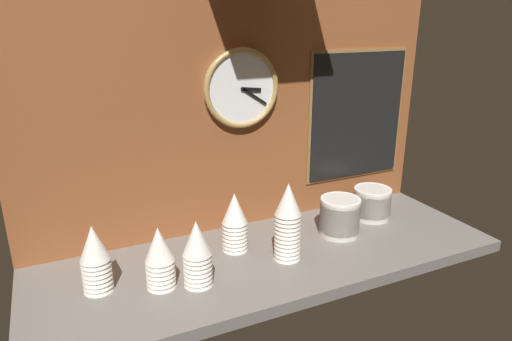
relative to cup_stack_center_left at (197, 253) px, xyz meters
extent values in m
cube|color=slate|center=(0.29, 0.08, -0.13)|extent=(1.60, 0.56, 0.04)
cube|color=brown|center=(0.29, 0.35, 0.42)|extent=(1.60, 0.03, 1.05)
cone|color=white|center=(0.00, 0.00, -0.05)|extent=(0.09, 0.09, 0.11)
cone|color=white|center=(0.00, 0.00, -0.04)|extent=(0.09, 0.09, 0.11)
cone|color=white|center=(0.00, 0.00, -0.02)|extent=(0.09, 0.09, 0.11)
cone|color=white|center=(0.00, 0.00, -0.01)|extent=(0.09, 0.09, 0.11)
cone|color=white|center=(0.00, 0.00, 0.01)|extent=(0.09, 0.09, 0.11)
cone|color=white|center=(0.00, 0.00, 0.02)|extent=(0.09, 0.09, 0.11)
cone|color=white|center=(0.00, 0.00, 0.04)|extent=(0.09, 0.09, 0.11)
cone|color=white|center=(0.00, 0.00, 0.05)|extent=(0.09, 0.09, 0.11)
cone|color=white|center=(-0.10, 0.04, -0.05)|extent=(0.09, 0.09, 0.11)
cone|color=white|center=(-0.10, 0.04, -0.04)|extent=(0.09, 0.09, 0.11)
cone|color=white|center=(-0.10, 0.04, -0.02)|extent=(0.09, 0.09, 0.11)
cone|color=white|center=(-0.10, 0.04, -0.01)|extent=(0.09, 0.09, 0.11)
cone|color=white|center=(-0.10, 0.04, 0.01)|extent=(0.09, 0.09, 0.11)
cone|color=white|center=(-0.10, 0.04, 0.02)|extent=(0.09, 0.09, 0.11)
cone|color=white|center=(-0.10, 0.04, 0.04)|extent=(0.09, 0.09, 0.11)
cone|color=white|center=(-0.28, 0.10, -0.05)|extent=(0.09, 0.09, 0.11)
cone|color=white|center=(-0.28, 0.10, -0.04)|extent=(0.09, 0.09, 0.11)
cone|color=white|center=(-0.28, 0.10, -0.02)|extent=(0.09, 0.09, 0.11)
cone|color=white|center=(-0.28, 0.10, -0.01)|extent=(0.09, 0.09, 0.11)
cone|color=white|center=(-0.28, 0.10, 0.01)|extent=(0.09, 0.09, 0.11)
cone|color=white|center=(-0.28, 0.10, 0.02)|extent=(0.09, 0.09, 0.11)
cone|color=white|center=(-0.28, 0.10, 0.04)|extent=(0.09, 0.09, 0.11)
cone|color=white|center=(-0.28, 0.10, 0.05)|extent=(0.09, 0.09, 0.11)
cone|color=white|center=(0.32, 0.02, -0.05)|extent=(0.09, 0.09, 0.11)
cone|color=white|center=(0.32, 0.02, -0.04)|extent=(0.09, 0.09, 0.11)
cone|color=white|center=(0.32, 0.02, -0.02)|extent=(0.09, 0.09, 0.11)
cone|color=white|center=(0.32, 0.02, -0.01)|extent=(0.09, 0.09, 0.11)
cone|color=white|center=(0.32, 0.02, 0.01)|extent=(0.09, 0.09, 0.11)
cone|color=white|center=(0.32, 0.02, 0.02)|extent=(0.09, 0.09, 0.11)
cone|color=white|center=(0.32, 0.02, 0.04)|extent=(0.09, 0.09, 0.11)
cone|color=white|center=(0.32, 0.02, 0.05)|extent=(0.09, 0.09, 0.11)
cone|color=white|center=(0.32, 0.02, 0.07)|extent=(0.09, 0.09, 0.11)
cone|color=white|center=(0.32, 0.02, 0.08)|extent=(0.09, 0.09, 0.11)
cone|color=white|center=(0.32, 0.02, 0.09)|extent=(0.09, 0.09, 0.11)
cone|color=white|center=(0.32, 0.02, 0.11)|extent=(0.09, 0.09, 0.11)
cone|color=white|center=(0.18, 0.15, -0.05)|extent=(0.09, 0.09, 0.11)
cone|color=white|center=(0.18, 0.15, -0.04)|extent=(0.09, 0.09, 0.11)
cone|color=white|center=(0.18, 0.15, -0.02)|extent=(0.09, 0.09, 0.11)
cone|color=white|center=(0.18, 0.15, -0.01)|extent=(0.09, 0.09, 0.11)
cone|color=white|center=(0.18, 0.15, 0.01)|extent=(0.09, 0.09, 0.11)
cone|color=white|center=(0.18, 0.15, 0.02)|extent=(0.09, 0.09, 0.11)
cone|color=white|center=(0.18, 0.15, 0.04)|extent=(0.09, 0.09, 0.11)
cone|color=white|center=(0.18, 0.15, 0.05)|extent=(0.09, 0.09, 0.11)
cylinder|color=beige|center=(0.58, 0.10, -0.09)|extent=(0.15, 0.15, 0.04)
cylinder|color=beige|center=(0.58, 0.10, -0.07)|extent=(0.15, 0.15, 0.04)
cylinder|color=beige|center=(0.58, 0.10, -0.05)|extent=(0.15, 0.15, 0.04)
cylinder|color=beige|center=(0.58, 0.10, -0.03)|extent=(0.15, 0.15, 0.04)
cylinder|color=beige|center=(0.58, 0.10, -0.02)|extent=(0.15, 0.15, 0.04)
cylinder|color=beige|center=(0.58, 0.10, 0.00)|extent=(0.15, 0.15, 0.04)
cylinder|color=beige|center=(0.58, 0.10, 0.02)|extent=(0.15, 0.15, 0.04)
torus|color=white|center=(0.58, 0.10, 0.03)|extent=(0.15, 0.15, 0.01)
cylinder|color=beige|center=(0.79, 0.17, -0.09)|extent=(0.15, 0.15, 0.04)
cylinder|color=beige|center=(0.79, 0.17, -0.07)|extent=(0.15, 0.15, 0.04)
cylinder|color=beige|center=(0.79, 0.17, -0.05)|extent=(0.15, 0.15, 0.04)
cylinder|color=beige|center=(0.79, 0.17, -0.03)|extent=(0.15, 0.15, 0.04)
cylinder|color=beige|center=(0.79, 0.17, -0.02)|extent=(0.15, 0.15, 0.04)
cylinder|color=beige|center=(0.79, 0.17, 0.00)|extent=(0.15, 0.15, 0.04)
torus|color=white|center=(0.79, 0.17, 0.01)|extent=(0.15, 0.15, 0.01)
cylinder|color=white|center=(0.29, 0.32, 0.43)|extent=(0.27, 0.02, 0.27)
torus|color=#AD894C|center=(0.29, 0.31, 0.43)|extent=(0.28, 0.02, 0.28)
cube|color=black|center=(0.32, 0.31, 0.42)|extent=(0.07, 0.01, 0.02)
cube|color=black|center=(0.33, 0.31, 0.40)|extent=(0.09, 0.01, 0.07)
cylinder|color=black|center=(0.29, 0.31, 0.43)|extent=(0.01, 0.01, 0.01)
cube|color=olive|center=(0.80, 0.33, 0.28)|extent=(0.46, 0.01, 0.53)
cube|color=black|center=(0.80, 0.32, 0.28)|extent=(0.43, 0.01, 0.51)
camera|label=1|loc=(-0.35, -1.17, 0.67)|focal=32.00mm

